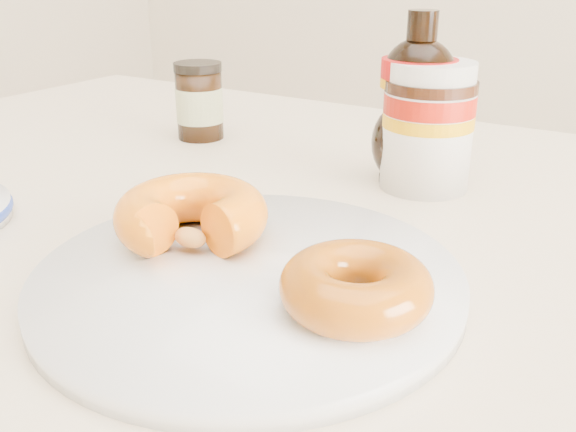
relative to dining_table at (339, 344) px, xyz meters
The scene contains 7 objects.
dining_table is the anchor object (origin of this frame).
plate 0.13m from the dining_table, 106.37° to the right, with size 0.28×0.28×0.01m.
donut_bitten 0.16m from the dining_table, 142.29° to the right, with size 0.11×0.11×0.04m, color orange.
donut_whole 0.16m from the dining_table, 58.94° to the right, with size 0.09×0.09×0.03m, color #903F09.
nutella_jar 0.22m from the dining_table, 89.89° to the left, with size 0.08×0.08×0.12m.
syrup_bottle 0.24m from the dining_table, 94.66° to the left, with size 0.08×0.07×0.16m, color black, non-canonical shape.
dark_jar 0.37m from the dining_table, 146.52° to the left, with size 0.06×0.06×0.09m.
Camera 1 is at (0.20, -0.29, 0.96)m, focal length 40.00 mm.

